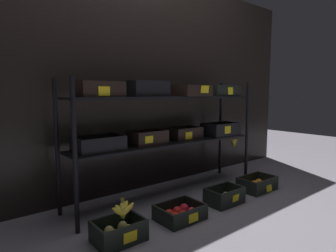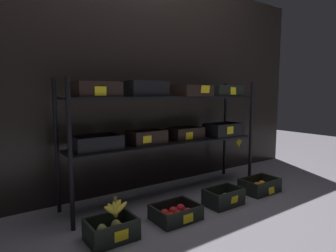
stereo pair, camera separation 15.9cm
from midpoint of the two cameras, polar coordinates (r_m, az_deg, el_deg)
ground_plane at (r=2.68m, az=1.74°, el=-13.73°), size 10.00×10.00×0.00m
storefront_wall at (r=2.83m, az=-2.86°, el=8.77°), size 4.24×0.12×2.08m
display_rack at (r=2.53m, az=1.99°, el=1.51°), size 1.96×0.40×1.05m
crate_ground_pear at (r=1.95m, az=-8.93°, el=-20.21°), size 0.31×0.23×0.14m
crate_ground_apple_red at (r=2.19m, az=3.76°, el=-17.25°), size 0.33×0.26×0.11m
crate_ground_apple_green at (r=2.50m, az=12.96°, el=-14.10°), size 0.31×0.21×0.14m
crate_ground_orange at (r=2.90m, az=19.52°, el=-11.50°), size 0.36×0.24×0.13m
banana_bunch_loose at (r=1.89m, az=-8.13°, el=-16.24°), size 0.17×0.05×0.14m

